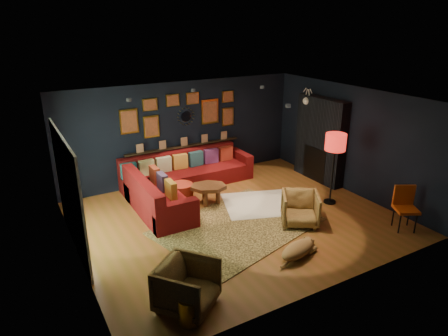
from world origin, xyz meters
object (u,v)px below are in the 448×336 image
coffee_table (209,189)px  floor_lamp (335,145)px  pouf (181,191)px  dog (298,247)px  sectional (177,183)px  gold_stool (190,310)px  armchair_right (300,207)px  orange_chair (405,204)px  armchair_left (187,284)px

coffee_table → floor_lamp: size_ratio=0.62×
pouf → dog: (0.84, -3.30, -0.02)m
sectional → dog: (0.82, -3.61, -0.13)m
gold_stool → floor_lamp: floor_lamp is taller
armchair_right → floor_lamp: size_ratio=0.45×
orange_chair → dog: (-2.58, 0.21, -0.34)m
sectional → orange_chair: bearing=-48.3°
orange_chair → pouf: bearing=163.2°
armchair_left → sectional: bearing=30.6°
coffee_table → pouf: size_ratio=1.84×
pouf → dog: 3.40m
coffee_table → gold_stool: (-2.04, -3.34, -0.17)m
armchair_left → gold_stool: 0.38m
sectional → orange_chair: (3.40, -3.82, 0.21)m
pouf → gold_stool: (-1.57, -3.85, -0.01)m
dog → armchair_right: bearing=33.4°
orange_chair → sectional: bearing=160.7°
armchair_left → coffee_table: bearing=19.1°
sectional → coffee_table: size_ratio=3.25×
armchair_left → gold_stool: armchair_left is taller
floor_lamp → armchair_right: bearing=-160.7°
pouf → floor_lamp: bearing=-32.3°
armchair_left → armchair_right: size_ratio=1.08×
orange_chair → dog: size_ratio=0.80×
sectional → armchair_left: (-1.48, -3.86, 0.09)m
floor_lamp → dog: 2.84m
pouf → armchair_left: armchair_left is taller
pouf → gold_stool: pouf is taller
armchair_right → orange_chair: bearing=-1.0°
armchair_right → dog: size_ratio=0.67×
armchair_right → floor_lamp: bearing=52.4°
armchair_left → pouf: bearing=29.2°
armchair_left → dog: size_ratio=0.72×
coffee_table → gold_stool: size_ratio=2.63×
pouf → gold_stool: 4.16m
sectional → pouf: bearing=-93.0°
gold_stool → floor_lamp: size_ratio=0.24×
coffee_table → armchair_left: armchair_left is taller
orange_chair → dog: bearing=-155.7°
orange_chair → dog: orange_chair is taller
sectional → coffee_table: 0.94m
pouf → orange_chair: (3.42, -3.51, 0.32)m
pouf → orange_chair: 4.91m
sectional → gold_stool: sectional is taller
coffee_table → armchair_left: size_ratio=1.28×
pouf → armchair_right: armchair_right is taller
coffee_table → pouf: 0.71m
gold_stool → armchair_left: bearing=70.5°
coffee_table → pouf: coffee_table is taller
pouf → coffee_table: bearing=-47.1°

